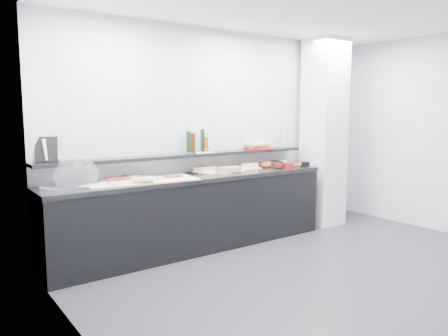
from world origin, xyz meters
TOP-DOWN VIEW (x-y plane):
  - ground at (0.00, 0.00)m, footprint 5.00×5.00m
  - back_wall at (0.00, 2.00)m, footprint 5.00×0.02m
  - column at (1.50, 1.65)m, footprint 0.50×0.50m
  - buffet_cabinet at (-0.70, 1.70)m, footprint 3.60×0.60m
  - counter_top at (-0.70, 1.70)m, footprint 3.62×0.62m
  - wall_shelf at (-0.70, 1.88)m, footprint 3.60×0.25m
  - cloche_base at (-2.16, 1.71)m, footprint 0.56×0.47m
  - cloche_dome at (-2.09, 1.73)m, footprint 0.50×0.37m
  - linen_runner at (-1.39, 1.71)m, footprint 1.26×0.70m
  - platter_meat_a at (-1.61, 1.85)m, footprint 0.33×0.25m
  - food_meat_a at (-1.63, 1.79)m, footprint 0.26×0.18m
  - platter_salmon at (-1.34, 1.82)m, footprint 0.31×0.25m
  - food_salmon at (-1.45, 1.84)m, footprint 0.22×0.16m
  - platter_cheese at (-1.64, 1.59)m, footprint 0.33×0.25m
  - food_cheese at (-1.47, 1.52)m, footprint 0.27×0.22m
  - platter_meat_b at (-1.08, 1.61)m, footprint 0.33×0.27m
  - food_meat_b at (-1.06, 1.59)m, footprint 0.19×0.13m
  - sandwich_plate_left at (-0.38, 1.77)m, footprint 0.35×0.25m
  - sandwich_food_left at (-0.48, 1.83)m, footprint 0.32×0.20m
  - tongs_left at (-0.58, 1.71)m, footprint 0.16×0.03m
  - sandwich_plate_mid at (-0.19, 1.67)m, footprint 0.35×0.16m
  - sandwich_food_mid at (-0.22, 1.64)m, footprint 0.29×0.14m
  - tongs_mid at (-0.12, 1.62)m, footprint 0.14×0.09m
  - sandwich_plate_right at (0.18, 1.78)m, footprint 0.37×0.18m
  - sandwich_food_right at (0.22, 1.81)m, footprint 0.26×0.16m
  - tongs_right at (0.25, 1.75)m, footprint 0.15×0.07m
  - bowl_glass_fruit at (0.65, 1.80)m, footprint 0.17×0.17m
  - fill_glass_fruit at (0.51, 1.81)m, footprint 0.20×0.20m
  - bowl_black_jam at (0.76, 1.80)m, footprint 0.15×0.15m
  - fill_black_jam at (0.75, 1.86)m, footprint 0.16×0.16m
  - bowl_glass_cream at (0.88, 1.80)m, footprint 0.24×0.24m
  - fill_glass_cream at (0.83, 1.80)m, footprint 0.16×0.16m
  - bowl_red_jam at (0.71, 1.59)m, footprint 0.17×0.17m
  - fill_red_jam at (0.55, 1.59)m, footprint 0.15×0.15m
  - bowl_glass_salmon at (0.85, 1.62)m, footprint 0.18×0.18m
  - fill_glass_salmon at (0.92, 1.60)m, footprint 0.18×0.18m
  - bowl_black_fruit at (1.02, 1.55)m, footprint 0.17×0.17m
  - fill_black_fruit at (0.90, 1.60)m, footprint 0.12×0.12m
  - framed_print at (-2.31, 1.96)m, footprint 0.23×0.15m
  - print_art at (-2.26, 1.97)m, footprint 0.19×0.12m
  - condiment_tray at (-0.49, 1.85)m, footprint 0.25×0.16m
  - bottle_green_a at (-0.64, 1.94)m, footprint 0.06×0.06m
  - bottle_brown at (-0.64, 1.83)m, footprint 0.06×0.06m
  - bottle_green_b at (-0.45, 1.91)m, footprint 0.07×0.07m
  - bottle_hot at (-0.44, 1.84)m, footprint 0.05×0.05m
  - shaker_salt at (-0.34, 1.89)m, footprint 0.03×0.03m
  - shaker_pepper at (-0.45, 1.91)m, footprint 0.04×0.04m
  - bread_tray at (0.44, 1.87)m, footprint 0.40×0.32m
  - bread_roll_n at (0.30, 1.94)m, footprint 0.15×0.11m
  - bread_roll_ne at (0.58, 1.97)m, footprint 0.17×0.13m
  - bread_roll_s at (0.32, 1.80)m, footprint 0.14×0.09m
  - bread_roll_se at (0.56, 1.82)m, footprint 0.15×0.13m
  - bread_roll_midw at (0.44, 1.84)m, footprint 0.16×0.11m
  - bread_roll_mide at (0.46, 1.90)m, footprint 0.14×0.11m
  - carafe at (0.92, 1.88)m, footprint 0.13×0.13m

SIDE VIEW (x-z plane):
  - ground at x=0.00m, z-range 0.00..0.00m
  - buffet_cabinet at x=-0.70m, z-range 0.00..0.85m
  - counter_top at x=-0.70m, z-range 0.85..0.90m
  - linen_runner at x=-1.39m, z-range 0.90..0.91m
  - sandwich_plate_left at x=-0.38m, z-range 0.90..0.91m
  - sandwich_plate_mid at x=-0.19m, z-range 0.90..0.91m
  - sandwich_plate_right at x=0.18m, z-range 0.90..0.91m
  - tongs_left at x=-0.58m, z-range 0.91..0.92m
  - tongs_mid at x=-0.12m, z-range 0.91..0.92m
  - tongs_right at x=0.25m, z-range 0.92..0.92m
  - cloche_base at x=-2.16m, z-range 0.90..0.94m
  - platter_meat_a at x=-1.61m, z-range 0.92..0.93m
  - platter_salmon at x=-1.34m, z-range 0.92..0.93m
  - platter_cheese at x=-1.64m, z-range 0.92..0.93m
  - platter_meat_b at x=-1.08m, z-range 0.92..0.93m
  - bowl_glass_fruit at x=0.65m, z-range 0.90..0.97m
  - bowl_black_jam at x=0.76m, z-range 0.90..0.97m
  - bowl_glass_cream at x=0.88m, z-range 0.90..0.97m
  - bowl_red_jam at x=0.71m, z-range 0.90..0.97m
  - bowl_glass_salmon at x=0.85m, z-range 0.90..0.97m
  - bowl_black_fruit at x=1.02m, z-range 0.90..0.97m
  - food_meat_a at x=-1.63m, z-range 0.93..0.95m
  - food_salmon at x=-1.45m, z-range 0.93..0.95m
  - food_cheese at x=-1.47m, z-range 0.93..0.95m
  - food_meat_b at x=-1.06m, z-range 0.93..0.95m
  - sandwich_food_left at x=-0.48m, z-range 0.91..0.97m
  - sandwich_food_mid at x=-0.22m, z-range 0.91..0.97m
  - sandwich_food_right at x=0.22m, z-range 0.91..0.97m
  - fill_glass_fruit at x=0.51m, z-range 0.92..0.97m
  - fill_black_jam at x=0.75m, z-range 0.92..0.97m
  - fill_glass_cream at x=0.83m, z-range 0.92..0.97m
  - fill_red_jam at x=0.55m, z-range 0.92..0.97m
  - fill_glass_salmon at x=0.92m, z-range 0.92..0.97m
  - fill_black_fruit at x=0.90m, z-range 0.92..0.97m
  - cloche_dome at x=-2.09m, z-range 0.86..1.20m
  - wall_shelf at x=-0.70m, z-range 1.11..1.15m
  - condiment_tray at x=-0.49m, z-range 1.15..1.16m
  - bread_tray at x=0.44m, z-range 1.15..1.17m
  - shaker_salt at x=-0.34m, z-range 1.16..1.23m
  - shaker_pepper at x=-0.45m, z-range 1.16..1.23m
  - bread_roll_n at x=0.30m, z-range 1.17..1.25m
  - bread_roll_ne at x=0.58m, z-range 1.17..1.25m
  - bread_roll_s at x=0.32m, z-range 1.17..1.25m
  - bread_roll_se at x=0.56m, z-range 1.17..1.25m
  - bread_roll_midw at x=0.44m, z-range 1.17..1.25m
  - bread_roll_mide at x=0.46m, z-range 1.17..1.25m
  - bottle_hot at x=-0.44m, z-range 1.16..1.34m
  - framed_print at x=-2.31m, z-range 1.15..1.41m
  - print_art at x=-2.26m, z-range 1.17..1.39m
  - bottle_brown at x=-0.64m, z-range 1.16..1.40m
  - bottle_green_a at x=-0.64m, z-range 1.16..1.42m
  - carafe at x=0.92m, z-range 1.15..1.45m
  - bottle_green_b at x=-0.45m, z-range 1.16..1.44m
  - back_wall at x=0.00m, z-range 0.00..2.70m
  - column at x=1.50m, z-range 0.00..2.70m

